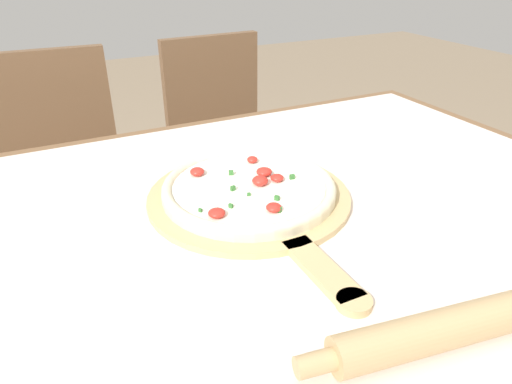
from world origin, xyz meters
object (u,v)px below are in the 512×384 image
(chair_left, at_px, (66,170))
(chair_right, at_px, (224,141))
(pizza_peel, at_px, (253,200))
(pizza, at_px, (249,188))
(rolling_pin, at_px, (471,322))

(chair_left, distance_m, chair_right, 0.58)
(pizza_peel, distance_m, pizza, 0.03)
(chair_right, bearing_deg, pizza_peel, -111.79)
(chair_right, bearing_deg, rolling_pin, -101.86)
(pizza, bearing_deg, rolling_pin, -77.87)
(pizza_peel, height_order, rolling_pin, rolling_pin)
(pizza, relative_size, rolling_pin, 0.71)
(rolling_pin, relative_size, chair_right, 0.51)
(rolling_pin, bearing_deg, pizza_peel, 102.57)
(pizza, distance_m, chair_right, 0.93)
(rolling_pin, xyz_separation_m, chair_left, (-0.38, 1.28, -0.27))
(pizza, distance_m, chair_left, 0.93)
(rolling_pin, height_order, chair_right, chair_right)
(pizza_peel, xyz_separation_m, chair_right, (0.29, 0.86, -0.25))
(pizza, bearing_deg, pizza_peel, -89.72)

